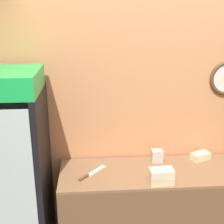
{
  "coord_description": "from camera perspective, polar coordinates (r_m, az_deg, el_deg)",
  "views": [
    {
      "loc": [
        -0.64,
        -1.71,
        2.37
      ],
      "look_at": [
        -0.44,
        0.95,
        1.47
      ],
      "focal_mm": 50.0,
      "sensor_mm": 36.0,
      "label": 1
    }
  ],
  "objects": [
    {
      "name": "wall_back",
      "position": [
        3.15,
        7.64,
        -0.4
      ],
      "size": [
        5.2,
        0.09,
        2.7
      ],
      "color": "tan",
      "rests_on": "ground_plane"
    },
    {
      "name": "prep_counter",
      "position": [
        3.27,
        8.15,
        -17.54
      ],
      "size": [
        1.86,
        0.6,
        0.91
      ],
      "color": "brown",
      "rests_on": "ground_plane"
    },
    {
      "name": "chefs_knife",
      "position": [
        2.92,
        -4.27,
        -11.36
      ],
      "size": [
        0.26,
        0.29,
        0.02
      ],
      "color": "silver",
      "rests_on": "prep_counter"
    },
    {
      "name": "sandwich_flat_left",
      "position": [
        3.3,
        15.87,
        -7.75
      ],
      "size": [
        0.22,
        0.17,
        0.07
      ],
      "color": "beige",
      "rests_on": "prep_counter"
    },
    {
      "name": "beverage_cooler",
      "position": [
        3.01,
        -18.97,
        -8.86
      ],
      "size": [
        0.75,
        0.67,
        1.9
      ],
      "color": "black",
      "rests_on": "ground_plane"
    },
    {
      "name": "sandwich_stack_bottom",
      "position": [
        2.82,
        8.97,
        -12.12
      ],
      "size": [
        0.21,
        0.13,
        0.07
      ],
      "color": "beige",
      "rests_on": "prep_counter"
    },
    {
      "name": "sandwich_stack_middle",
      "position": [
        2.78,
        9.04,
        -10.92
      ],
      "size": [
        0.22,
        0.13,
        0.07
      ],
      "color": "beige",
      "rests_on": "sandwich_stack_bottom"
    },
    {
      "name": "napkin_dispenser",
      "position": [
        3.16,
        8.24,
        -7.92
      ],
      "size": [
        0.11,
        0.09,
        0.12
      ],
      "color": "#B7B2AD",
      "rests_on": "prep_counter"
    }
  ]
}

